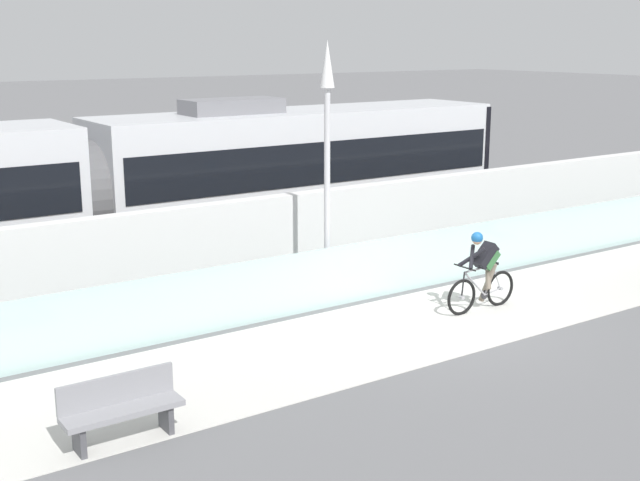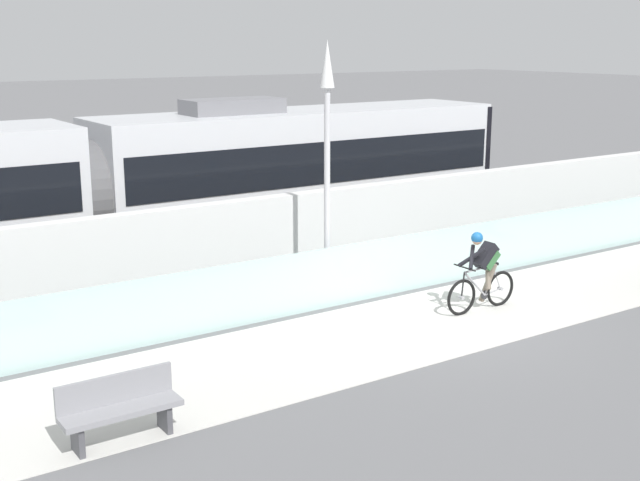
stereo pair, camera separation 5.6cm
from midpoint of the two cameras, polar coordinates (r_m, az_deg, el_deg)
The scene contains 10 objects.
ground_plane at distance 16.10m, azimuth 8.27°, elevation -5.38°, with size 200.00×200.00×0.00m, color slate.
bike_path_deck at distance 16.10m, azimuth 8.27°, elevation -5.36°, with size 32.00×3.20×0.01m, color silver.
glass_parapet at distance 17.27m, azimuth 4.21°, elevation -1.85°, with size 32.00×0.05×1.22m, color silver.
concrete_barrier_wall at distance 18.57m, azimuth 0.79°, elevation 0.52°, with size 32.00×0.36×1.99m, color silver.
tram_rail_near at distance 20.83m, azimuth -3.13°, elevation -0.86°, with size 32.00×0.08×0.01m, color #595654.
tram_rail_far at distance 22.04m, azimuth -5.06°, elevation -0.09°, with size 32.00×0.08×0.01m, color #595654.
tram at distance 19.23m, azimuth -15.98°, elevation 3.17°, with size 22.56×2.54×3.81m.
cyclist_on_bike at distance 16.55m, azimuth 10.97°, elevation -2.13°, with size 1.77×0.58×1.61m.
lamp_post_antenna at distance 16.29m, azimuth 0.39°, elevation 6.88°, with size 0.28×0.28×5.20m.
bench at distance 11.50m, azimuth -13.61°, elevation -11.04°, with size 1.60×0.45×0.89m.
Camera 1 is at (-10.40, -11.15, 5.20)m, focal length 46.74 mm.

